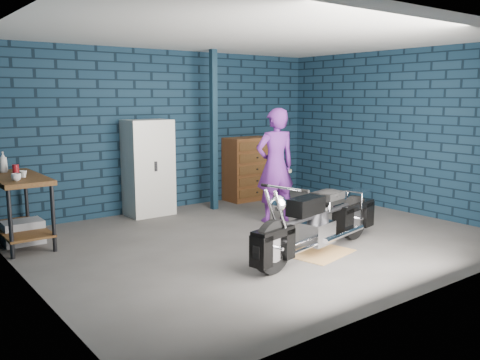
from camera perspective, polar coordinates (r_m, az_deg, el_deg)
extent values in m
plane|color=#514D4B|center=(7.00, 2.34, -6.62)|extent=(6.00, 6.00, 0.00)
cube|color=#0F2334|center=(8.83, -7.96, 5.53)|extent=(6.00, 0.02, 2.70)
cube|color=#0F2334|center=(5.39, -23.13, 2.48)|extent=(0.02, 5.00, 2.70)
cube|color=#0F2334|center=(8.96, 17.52, 5.24)|extent=(0.02, 5.00, 2.70)
cube|color=silver|center=(6.77, 2.50, 15.91)|extent=(6.00, 5.00, 0.02)
cube|color=#102533|center=(8.64, -2.97, 5.52)|extent=(0.10, 0.10, 2.70)
cube|color=brown|center=(7.27, -23.55, -3.10)|extent=(0.60, 1.40, 0.91)
cube|color=#9B6F43|center=(6.46, 8.92, -8.07)|extent=(0.91, 0.76, 0.01)
imported|color=#5A207A|center=(7.82, 3.98, 1.63)|extent=(0.72, 0.55, 1.76)
cube|color=gray|center=(7.32, -23.20, -5.42)|extent=(0.50, 0.35, 0.31)
cube|color=beige|center=(8.39, -10.23, 1.35)|extent=(0.73, 0.52, 1.56)
cube|color=brown|center=(9.52, 1.02, 1.27)|extent=(0.88, 0.49, 1.17)
imported|color=beige|center=(6.75, -23.83, 0.30)|extent=(0.15, 0.15, 0.09)
imported|color=beige|center=(7.00, -23.17, 0.63)|extent=(0.09, 0.09, 0.09)
cylinder|color=maroon|center=(7.43, -23.88, 1.15)|extent=(0.11, 0.11, 0.12)
imported|color=gray|center=(7.58, -25.05, 1.85)|extent=(0.14, 0.14, 0.28)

